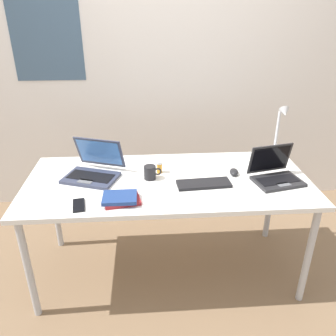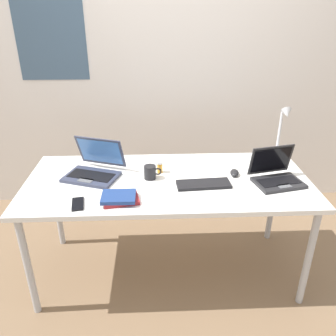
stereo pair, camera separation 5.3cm
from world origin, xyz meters
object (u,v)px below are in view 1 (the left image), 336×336
at_px(desk_lamp, 279,132).
at_px(book_stack, 121,199).
at_px(computer_mouse, 234,172).
at_px(external_keyboard, 204,184).
at_px(pill_bottle, 159,167).
at_px(coffee_mug, 150,172).
at_px(laptop_center, 275,174).
at_px(cell_phone, 79,205).
at_px(laptop_back_right, 94,170).

distance_m(desk_lamp, book_stack, 1.22).
distance_m(computer_mouse, book_stack, 0.78).
relative_size(external_keyboard, book_stack, 1.49).
xyz_separation_m(desk_lamp, pill_bottle, (-0.85, -0.17, -0.16)).
relative_size(external_keyboard, coffee_mug, 2.92).
xyz_separation_m(laptop_center, coffee_mug, (-0.79, 0.08, 0.00)).
height_order(computer_mouse, cell_phone, computer_mouse).
bearing_deg(coffee_mug, laptop_back_right, 170.43).
bearing_deg(laptop_back_right, computer_mouse, -2.46).
bearing_deg(laptop_center, book_stack, -168.51).
xyz_separation_m(laptop_center, computer_mouse, (-0.24, 0.10, -0.03)).
distance_m(desk_lamp, coffee_mug, 0.96).
bearing_deg(cell_phone, pill_bottle, 29.80).
bearing_deg(desk_lamp, laptop_back_right, -171.22).
bearing_deg(pill_bottle, cell_phone, -140.52).
height_order(computer_mouse, pill_bottle, pill_bottle).
height_order(laptop_center, coffee_mug, laptop_center).
relative_size(desk_lamp, laptop_back_right, 0.98).
relative_size(pill_bottle, book_stack, 0.36).
relative_size(computer_mouse, coffee_mug, 0.85).
bearing_deg(external_keyboard, cell_phone, -169.48).
xyz_separation_m(cell_phone, book_stack, (0.23, 0.03, 0.02)).
relative_size(computer_mouse, pill_bottle, 1.22).
relative_size(computer_mouse, book_stack, 0.43).
height_order(cell_phone, coffee_mug, coffee_mug).
relative_size(book_stack, coffee_mug, 1.96).
relative_size(laptop_center, computer_mouse, 3.47).
height_order(desk_lamp, laptop_back_right, desk_lamp).
bearing_deg(desk_lamp, laptop_center, -110.49).
distance_m(desk_lamp, external_keyboard, 0.72).
bearing_deg(computer_mouse, coffee_mug, -167.62).
xyz_separation_m(laptop_center, book_stack, (-0.96, -0.19, -0.02)).
distance_m(laptop_back_right, pill_bottle, 0.43).
distance_m(cell_phone, book_stack, 0.23).
relative_size(cell_phone, book_stack, 0.61).
bearing_deg(desk_lamp, coffee_mug, -164.19).
height_order(laptop_center, pill_bottle, laptop_center).
relative_size(cell_phone, coffee_mug, 1.20).
bearing_deg(computer_mouse, laptop_center, -13.10).
distance_m(desk_lamp, laptop_back_right, 1.30).
relative_size(desk_lamp, coffee_mug, 3.54).
xyz_separation_m(desk_lamp, laptop_back_right, (-1.28, -0.20, -0.15)).
bearing_deg(coffee_mug, desk_lamp, 15.81).
height_order(pill_bottle, coffee_mug, coffee_mug).
relative_size(laptop_back_right, coffee_mug, 3.63).
distance_m(laptop_back_right, coffee_mug, 0.37).
distance_m(laptop_center, coffee_mug, 0.79).
height_order(desk_lamp, book_stack, desk_lamp).
distance_m(external_keyboard, pill_bottle, 0.33).
bearing_deg(cell_phone, book_stack, -3.24).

